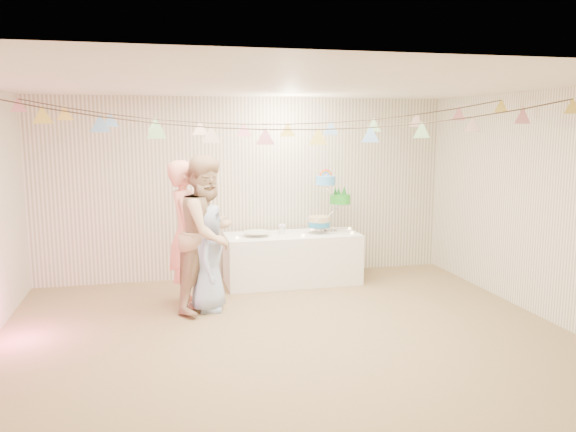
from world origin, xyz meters
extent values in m
plane|color=olive|center=(0.00, 0.00, 0.00)|extent=(6.00, 6.00, 0.00)
plane|color=silver|center=(0.00, 0.00, 2.60)|extent=(6.00, 6.00, 0.00)
plane|color=silver|center=(0.00, 2.50, 1.30)|extent=(6.00, 6.00, 0.00)
plane|color=silver|center=(0.00, -2.50, 1.30)|extent=(6.00, 6.00, 0.00)
plane|color=silver|center=(3.00, 0.00, 1.30)|extent=(5.00, 5.00, 0.00)
cube|color=white|center=(0.54, 1.97, 0.35)|extent=(1.86, 0.75, 0.70)
cylinder|color=white|center=(0.03, 1.92, 0.76)|extent=(0.36, 0.36, 0.02)
imported|color=#FF9985|center=(-0.95, 1.32, 0.89)|extent=(0.47, 0.68, 1.79)
imported|color=tan|center=(-0.71, 1.08, 0.93)|extent=(1.11, 1.14, 1.86)
imported|color=#A1B6E4|center=(-0.73, 1.04, 0.64)|extent=(0.52, 0.70, 1.29)
cylinder|color=#FFD88C|center=(-0.26, 1.82, 0.71)|extent=(0.04, 0.04, 0.03)
cylinder|color=#FFD88C|center=(0.19, 2.15, 0.71)|extent=(0.04, 0.04, 0.03)
cylinder|color=#FFD88C|center=(0.64, 1.75, 0.71)|extent=(0.04, 0.04, 0.03)
cylinder|color=#FFD88C|center=(0.89, 2.19, 0.71)|extent=(0.04, 0.04, 0.03)
cylinder|color=#FFD88C|center=(1.36, 1.79, 0.71)|extent=(0.04, 0.04, 0.03)
cylinder|color=#FFD88C|center=(1.44, 2.12, 0.71)|extent=(0.04, 0.04, 0.03)
camera|label=1|loc=(-1.30, -5.51, 2.19)|focal=35.00mm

